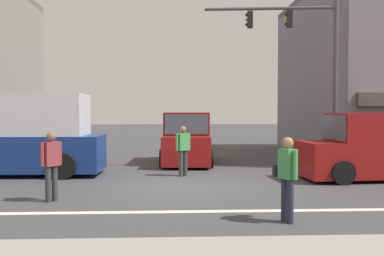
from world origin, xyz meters
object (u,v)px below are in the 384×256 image
Objects in this scene: street_tree at (367,72)px; van_crossing_leftbound at (187,139)px; pedestrian_foreground_with_bag at (287,174)px; pedestrian_far_side at (51,162)px; traffic_light_mast at (308,57)px; utility_pole_far_right at (362,71)px; van_crossing_center at (376,148)px; box_truck_approaching_near at (25,138)px; pedestrian_mid_crossing at (183,148)px.

van_crossing_leftbound is at bearing 179.85° from street_tree.
van_crossing_leftbound reaches higher than pedestrian_foreground_with_bag.
pedestrian_foreground_with_bag is 5.59m from pedestrian_far_side.
utility_pole_far_right is at bearing 49.10° from traffic_light_mast.
van_crossing_center is at bearing 17.92° from pedestrian_far_side.
van_crossing_center reaches higher than pedestrian_far_side.
traffic_light_mast reaches higher than street_tree.
traffic_light_mast is 1.32× the size of van_crossing_leftbound.
traffic_light_mast is at bearing 5.44° from box_truck_approaching_near.
pedestrian_far_side is (-9.38, -3.03, -0.06)m from van_crossing_center.
pedestrian_mid_crossing is at bearing 106.33° from pedestrian_foreground_with_bag.
traffic_light_mast is at bearing 70.02° from pedestrian_foreground_with_bag.
utility_pole_far_right is 4.67× the size of pedestrian_foreground_with_bag.
traffic_light_mast is 1.32× the size of van_crossing_center.
van_crossing_center is 9.86m from pedestrian_far_side.
van_crossing_leftbound is 2.81× the size of pedestrian_foreground_with_bag.
van_crossing_leftbound is 2.81× the size of pedestrian_far_side.
box_truck_approaching_near is at bearing -150.16° from van_crossing_leftbound.
utility_pole_far_right is 8.14m from van_crossing_center.
van_crossing_leftbound is 2.81× the size of pedestrian_mid_crossing.
pedestrian_far_side is at bearing -162.08° from van_crossing_center.
street_tree is 8.09m from van_crossing_leftbound.
traffic_light_mast reaches higher than box_truck_approaching_near.
traffic_light_mast is at bearing 34.71° from pedestrian_far_side.
van_crossing_leftbound reaches higher than pedestrian_far_side.
street_tree reaches higher than box_truck_approaching_near.
van_crossing_center is (-2.57, -7.10, -3.05)m from utility_pole_far_right.
box_truck_approaching_near is at bearing -166.36° from street_tree.
van_crossing_center is 6.79m from pedestrian_foreground_with_bag.
pedestrian_far_side is at bearing -145.16° from street_tree.
pedestrian_foreground_with_bag and pedestrian_far_side have the same top height.
utility_pole_far_right is at bearing 70.10° from van_crossing_center.
traffic_light_mast reaches higher than pedestrian_foreground_with_bag.
pedestrian_far_side is at bearing -145.29° from traffic_light_mast.
street_tree is at bearing 69.64° from van_crossing_center.
utility_pole_far_right is 1.39× the size of box_truck_approaching_near.
pedestrian_mid_crossing is at bearing -94.20° from van_crossing_leftbound.
street_tree is at bearing 13.64° from box_truck_approaching_near.
box_truck_approaching_near is (-14.02, -5.59, -2.80)m from utility_pole_far_right.
van_crossing_leftbound is (-5.83, 4.73, 0.00)m from van_crossing_center.
traffic_light_mast is 3.71× the size of pedestrian_mid_crossing.
street_tree reaches higher than van_crossing_leftbound.
street_tree is 3.92m from traffic_light_mast.
pedestrian_far_side is at bearing -129.00° from pedestrian_mid_crossing.
pedestrian_far_side is (-11.13, -7.75, -2.88)m from street_tree.
street_tree is 0.87× the size of traffic_light_mast.
van_crossing_center and van_crossing_leftbound have the same top height.
street_tree reaches higher than pedestrian_mid_crossing.
box_truck_approaching_near is 3.37× the size of pedestrian_far_side.
van_crossing_leftbound is 3.73m from pedestrian_mid_crossing.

